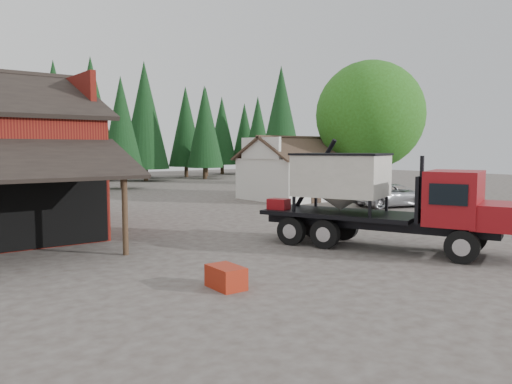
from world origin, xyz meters
TOP-DOWN VIEW (x-y plane):
  - ground at (0.00, 0.00)m, footprint 120.00×120.00m
  - farmhouse at (13.00, 13.00)m, footprint 8.60×6.42m
  - deciduous_tree at (17.01, 9.97)m, footprint 8.00×8.00m
  - conifer_backdrop at (0.00, 42.00)m, footprint 76.00×16.00m
  - near_pine_b at (6.00, 30.00)m, footprint 3.96×3.96m
  - near_pine_c at (22.00, 26.00)m, footprint 4.84×4.84m
  - feed_truck at (2.39, -2.63)m, footprint 5.63×9.36m
  - silver_car at (14.00, 5.40)m, footprint 5.85×3.99m
  - equip_box at (-5.18, -3.53)m, footprint 0.74×1.13m

SIDE VIEW (x-z plane):
  - ground at x=0.00m, z-range 0.00..0.00m
  - conifer_backdrop at x=0.00m, z-range -8.00..8.00m
  - equip_box at x=-5.18m, z-range 0.00..0.60m
  - silver_car at x=14.00m, z-range 0.00..1.49m
  - farmhouse at x=13.00m, z-range -0.66..3.99m
  - feed_truck at x=2.39m, z-range -0.13..3.98m
  - near_pine_b at x=6.00m, z-range 0.69..11.09m
  - deciduous_tree at x=17.01m, z-range 0.81..11.01m
  - near_pine_c at x=22.00m, z-range 0.69..13.09m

